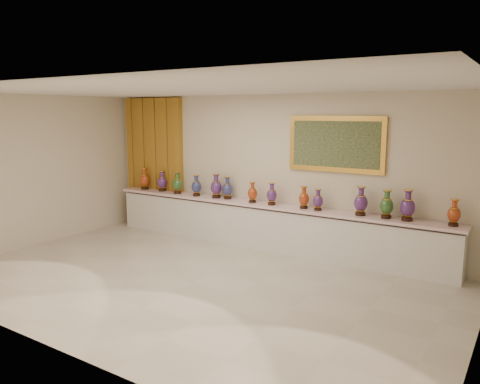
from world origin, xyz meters
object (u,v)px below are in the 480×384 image
object	(u,v)px
vase_0	(145,180)
counter	(265,227)
vase_1	(162,182)
vase_2	(177,184)

from	to	relation	value
vase_0	counter	bearing A→B (deg)	0.54
vase_0	vase_1	bearing A→B (deg)	4.44
counter	vase_2	xyz separation A→B (m)	(-2.18, -0.04, 0.68)
vase_0	vase_1	xyz separation A→B (m)	(0.50, 0.04, -0.02)
counter	vase_2	distance (m)	2.28
vase_0	vase_2	size ratio (longest dim) A/B	1.04
counter	vase_1	distance (m)	2.75
vase_1	vase_2	xyz separation A→B (m)	(0.49, -0.05, 0.01)
vase_0	vase_2	bearing A→B (deg)	-0.81
vase_0	vase_1	distance (m)	0.50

